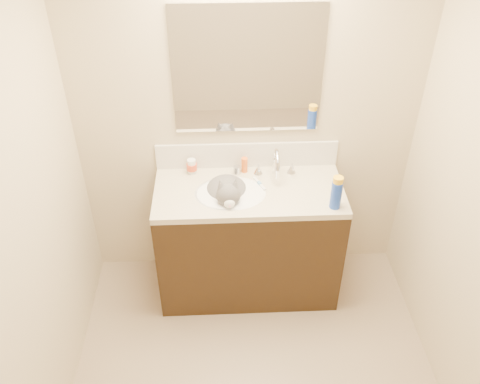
{
  "coord_description": "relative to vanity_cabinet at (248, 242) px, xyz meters",
  "views": [
    {
      "loc": [
        -0.18,
        -1.6,
        2.76
      ],
      "look_at": [
        -0.06,
        0.92,
        0.88
      ],
      "focal_mm": 38.0,
      "sensor_mm": 36.0,
      "label": 1
    }
  ],
  "objects": [
    {
      "name": "spray_can",
      "position": [
        0.5,
        -0.2,
        0.54
      ],
      "size": [
        0.07,
        0.07,
        0.18
      ],
      "primitive_type": "cylinder",
      "rotation": [
        0.0,
        0.0,
        -0.1
      ],
      "color": "#1A3FBB",
      "rests_on": "counter_slab"
    },
    {
      "name": "toothbrush",
      "position": [
        0.07,
        0.05,
        0.46
      ],
      "size": [
        0.08,
        0.15,
        0.01
      ],
      "primitive_type": "cube",
      "rotation": [
        0.0,
        0.0,
        0.41
      ],
      "color": "silver",
      "rests_on": "counter_slab"
    },
    {
      "name": "silver_jar",
      "position": [
        -0.07,
        0.18,
        0.48
      ],
      "size": [
        0.06,
        0.06,
        0.06
      ],
      "primitive_type": "cylinder",
      "rotation": [
        0.0,
        0.0,
        -0.27
      ],
      "color": "#B7B7BC",
      "rests_on": "counter_slab"
    },
    {
      "name": "basin",
      "position": [
        -0.12,
        -0.03,
        0.38
      ],
      "size": [
        0.45,
        0.36,
        0.14
      ],
      "primitive_type": "ellipsoid",
      "color": "white",
      "rests_on": "vanity_cabinet"
    },
    {
      "name": "amber_bottle",
      "position": [
        -0.02,
        0.2,
        0.5
      ],
      "size": [
        0.05,
        0.05,
        0.1
      ],
      "primitive_type": "cylinder",
      "rotation": [
        0.0,
        0.0,
        0.37
      ],
      "color": "orange",
      "rests_on": "counter_slab"
    },
    {
      "name": "faucet",
      "position": [
        0.18,
        0.14,
        0.54
      ],
      "size": [
        0.28,
        0.2,
        0.21
      ],
      "color": "silver",
      "rests_on": "counter_slab"
    },
    {
      "name": "mirror",
      "position": [
        0.0,
        0.26,
        1.13
      ],
      "size": [
        0.9,
        0.02,
        0.8
      ],
      "primitive_type": "cube",
      "color": "white",
      "rests_on": "room_shell"
    },
    {
      "name": "spray_cap",
      "position": [
        0.5,
        -0.2,
        0.65
      ],
      "size": [
        0.07,
        0.07,
        0.04
      ],
      "primitive_type": "cylinder",
      "rotation": [
        0.0,
        0.0,
        -0.1
      ],
      "color": "yellow",
      "rests_on": "spray_can"
    },
    {
      "name": "room_shell",
      "position": [
        0.0,
        -0.97,
        1.08
      ],
      "size": [
        2.24,
        2.54,
        2.52
      ],
      "color": "#C1AF90",
      "rests_on": "ground"
    },
    {
      "name": "pill_bottle",
      "position": [
        -0.37,
        0.21,
        0.5
      ],
      "size": [
        0.07,
        0.07,
        0.1
      ],
      "primitive_type": "cylinder",
      "rotation": [
        0.0,
        0.0,
        0.41
      ],
      "color": "silver",
      "rests_on": "counter_slab"
    },
    {
      "name": "vanity_cabinet",
      "position": [
        0.0,
        0.0,
        0.0
      ],
      "size": [
        1.2,
        0.55,
        0.82
      ],
      "primitive_type": "cube",
      "color": "black",
      "rests_on": "ground"
    },
    {
      "name": "counter_slab",
      "position": [
        0.0,
        0.0,
        0.43
      ],
      "size": [
        1.2,
        0.55,
        0.04
      ],
      "primitive_type": "cube",
      "color": "#C4B79A",
      "rests_on": "vanity_cabinet"
    },
    {
      "name": "pill_label",
      "position": [
        -0.37,
        0.21,
        0.5
      ],
      "size": [
        0.09,
        0.09,
        0.04
      ],
      "primitive_type": "cylinder",
      "rotation": [
        0.0,
        0.0,
        0.41
      ],
      "color": "#CD4222",
      "rests_on": "pill_bottle"
    },
    {
      "name": "toothbrush_head",
      "position": [
        0.07,
        0.05,
        0.46
      ],
      "size": [
        0.03,
        0.04,
        0.02
      ],
      "primitive_type": "cube",
      "rotation": [
        0.0,
        0.0,
        0.41
      ],
      "color": "#639DD3",
      "rests_on": "counter_slab"
    },
    {
      "name": "cat",
      "position": [
        -0.14,
        -0.0,
        0.42
      ],
      "size": [
        0.34,
        0.41,
        0.32
      ],
      "rotation": [
        0.0,
        0.0,
        0.07
      ],
      "color": "#504E51",
      "rests_on": "basin"
    },
    {
      "name": "backsplash",
      "position": [
        0.0,
        0.26,
        0.54
      ],
      "size": [
        1.2,
        0.02,
        0.18
      ],
      "primitive_type": "cube",
      "color": "silver",
      "rests_on": "counter_slab"
    }
  ]
}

